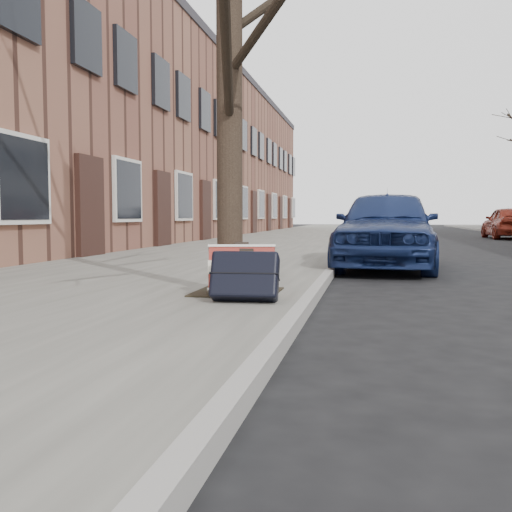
% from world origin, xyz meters
% --- Properties ---
extents(ground, '(120.00, 120.00, 0.00)m').
position_xyz_m(ground, '(0.00, 0.00, 0.00)').
color(ground, black).
rests_on(ground, ground).
extents(near_sidewalk, '(5.00, 70.00, 0.12)m').
position_xyz_m(near_sidewalk, '(-3.70, 15.00, 0.06)').
color(near_sidewalk, gray).
rests_on(near_sidewalk, ground).
extents(house_near, '(6.80, 40.00, 7.00)m').
position_xyz_m(house_near, '(-9.60, 16.00, 3.50)').
color(house_near, brown).
rests_on(house_near, ground).
extents(dirt_patch, '(0.85, 0.85, 0.02)m').
position_xyz_m(dirt_patch, '(-2.00, 1.20, 0.13)').
color(dirt_patch, black).
rests_on(dirt_patch, near_sidewalk).
extents(street_tree, '(0.26, 0.26, 5.79)m').
position_xyz_m(street_tree, '(-2.07, 1.19, 3.01)').
color(street_tree, black).
rests_on(street_tree, near_sidewalk).
extents(suitcase_red, '(0.71, 0.50, 0.50)m').
position_xyz_m(suitcase_red, '(-1.90, 0.99, 0.37)').
color(suitcase_red, maroon).
rests_on(suitcase_red, near_sidewalk).
extents(suitcase_navy, '(0.64, 0.40, 0.49)m').
position_xyz_m(suitcase_navy, '(-1.78, 0.60, 0.36)').
color(suitcase_navy, black).
rests_on(suitcase_navy, near_sidewalk).
extents(car_near_front, '(1.94, 4.20, 1.39)m').
position_xyz_m(car_near_front, '(-0.39, 5.66, 0.70)').
color(car_near_front, navy).
rests_on(car_near_front, ground).
extents(car_near_mid, '(1.72, 4.36, 1.41)m').
position_xyz_m(car_near_mid, '(-0.25, 16.25, 0.71)').
color(car_near_mid, '#A4A7AB').
rests_on(car_near_mid, ground).
extents(car_near_back, '(3.61, 5.24, 1.33)m').
position_xyz_m(car_near_back, '(-0.11, 21.99, 0.66)').
color(car_near_back, '#333237').
rests_on(car_near_back, ground).
extents(car_far_back, '(1.56, 3.86, 1.31)m').
position_xyz_m(car_far_back, '(4.72, 20.01, 0.66)').
color(car_far_back, maroon).
rests_on(car_far_back, ground).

